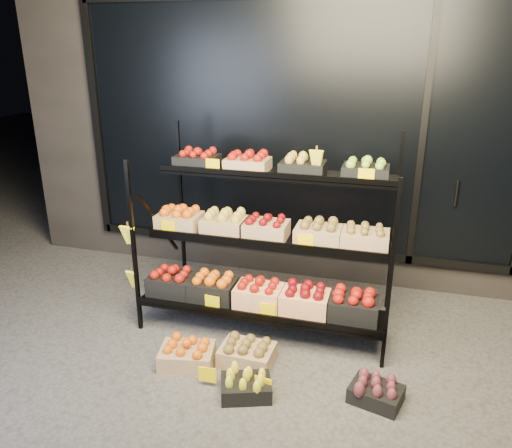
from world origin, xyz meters
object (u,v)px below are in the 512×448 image
(floor_crate_left, at_px, (187,353))
(floor_crate_midleft, at_px, (246,385))
(floor_crate_midright, at_px, (247,352))
(display_rack, at_px, (265,239))

(floor_crate_left, bearing_deg, floor_crate_midleft, -33.27)
(floor_crate_left, xyz_separation_m, floor_crate_midleft, (0.54, -0.22, -0.01))
(floor_crate_midleft, bearing_deg, floor_crate_midright, 86.11)
(floor_crate_left, bearing_deg, display_rack, 51.66)
(floor_crate_left, relative_size, floor_crate_midleft, 1.10)
(floor_crate_midleft, bearing_deg, display_rack, 77.85)
(display_rack, height_order, floor_crate_midright, display_rack)
(display_rack, height_order, floor_crate_midleft, display_rack)
(display_rack, relative_size, floor_crate_midright, 5.25)
(floor_crate_midright, bearing_deg, floor_crate_midleft, -72.20)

